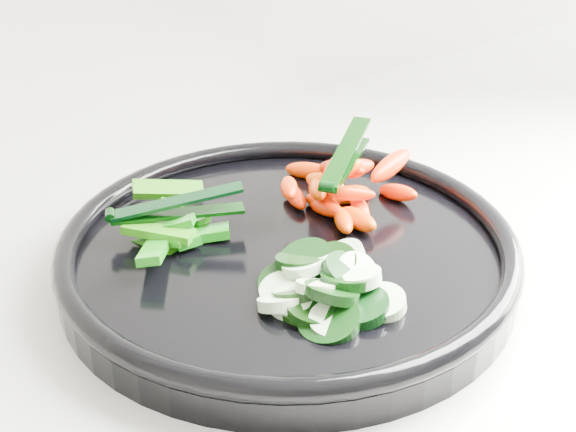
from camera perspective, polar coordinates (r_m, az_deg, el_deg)
veggie_tray at (r=0.66m, az=0.00°, el=-2.64°), size 0.45×0.45×0.04m
cucumber_pile at (r=0.59m, az=2.35°, el=-5.24°), size 0.11×0.12×0.04m
carrot_pile at (r=0.71m, az=3.82°, el=2.07°), size 0.15×0.15×0.05m
pepper_pile at (r=0.67m, az=-8.24°, el=-0.78°), size 0.12×0.13×0.03m
tong_carrot at (r=0.69m, az=4.05°, el=4.06°), size 0.10×0.07×0.02m
tong_pepper at (r=0.67m, az=-8.18°, el=0.56°), size 0.11×0.06×0.02m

